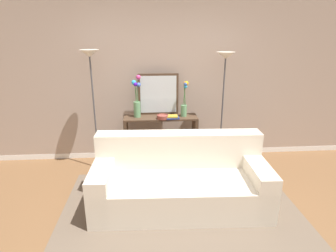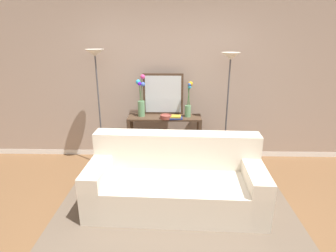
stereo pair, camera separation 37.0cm
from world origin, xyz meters
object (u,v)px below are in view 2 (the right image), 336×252
Objects in this scene: vase_tall_flowers at (141,100)px; book_stack at (175,117)px; console_table at (165,132)px; fruit_bowl at (166,117)px; wall_mirror at (163,94)px; couch at (176,183)px; book_row_under_console at (148,160)px; vase_short_flowers at (189,102)px; floor_lamp_left at (97,77)px; floor_lamp_right at (229,79)px.

book_stack is at bearing -12.62° from vase_tall_flowers.
book_stack reaches higher than console_table.
vase_tall_flowers is 3.69× the size of fruit_bowl.
console_table is at bearing -79.30° from wall_mirror.
wall_mirror is at bearing 20.14° from vase_tall_flowers.
vase_tall_flowers is at bearing 177.41° from console_table.
couch is 1.29m from book_row_under_console.
book_stack is (0.54, -0.12, -0.24)m from vase_tall_flowers.
book_stack is (-0.20, -0.10, -0.21)m from vase_short_flowers.
book_row_under_console is at bearing 6.84° from floor_lamp_left.
floor_lamp_right reaches higher than vase_short_flowers.
console_table is 1.75× the size of vase_tall_flowers.
book_stack is at bearing -31.02° from console_table.
wall_mirror is 3.68× the size of fruit_bowl.
floor_lamp_right is 8.60× the size of book_stack.
floor_lamp_right is at bearing -0.00° from floor_lamp_left.
floor_lamp_left is 2.81× the size of wall_mirror.
wall_mirror is 1.59× the size of book_row_under_console.
floor_lamp_right reaches higher than book_stack.
couch is 1.18× the size of floor_lamp_right.
book_row_under_console is (-0.46, 1.18, -0.25)m from couch.
fruit_bowl is at bearing 179.71° from book_stack.
couch reaches higher than book_stack.
floor_lamp_left is 0.76m from vase_tall_flowers.
fruit_bowl is at bearing -78.00° from wall_mirror.
wall_mirror reaches higher than console_table.
vase_tall_flowers reaches higher than console_table.
couch is at bearing -125.93° from floor_lamp_right.
vase_tall_flowers is 1.60× the size of book_row_under_console.
floor_lamp_left reaches higher than fruit_bowl.
book_row_under_console is (-1.25, 0.09, -1.38)m from floor_lamp_right.
book_stack is at bearing -50.82° from wall_mirror.
book_stack is (0.15, -0.00, -0.01)m from fruit_bowl.
vase_tall_flowers is at bearing 175.51° from floor_lamp_right.
floor_lamp_left reaches higher than floor_lamp_right.
book_stack is (0.20, -0.25, -0.31)m from wall_mirror.
book_stack reaches higher than book_row_under_console.
vase_short_flowers reaches higher than console_table.
couch is at bearing -81.11° from wall_mirror.
book_row_under_console is at bearing 180.00° from console_table.
couch is 11.96× the size of fruit_bowl.
console_table is 0.64m from vase_tall_flowers.
floor_lamp_right is 4.37× the size of book_row_under_console.
floor_lamp_right is 2.75× the size of wall_mirror.
floor_lamp_left is at bearing 180.00° from floor_lamp_right.
floor_lamp_left is 10.33× the size of fruit_bowl.
vase_short_flowers reaches higher than couch.
vase_tall_flowers is at bearing -159.86° from wall_mirror.
fruit_bowl is at bearing -179.06° from floor_lamp_right.
fruit_bowl is at bearing -163.66° from vase_short_flowers.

